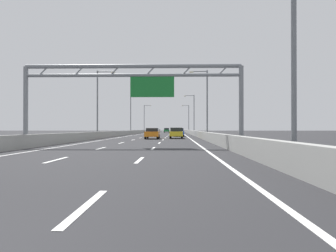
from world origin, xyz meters
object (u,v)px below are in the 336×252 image
Objects in this scene: streetlamp_left_mid at (99,100)px; streetlamp_right_mid at (205,100)px; green_car at (167,130)px; orange_car at (152,133)px; yellow_car at (176,133)px; streetlamp_right_near at (287,19)px; streetlamp_right_distant at (188,117)px; sign_gantry at (135,83)px; streetlamp_right_far at (193,112)px; streetlamp_left_far at (132,112)px; streetlamp_left_distant at (145,117)px; blue_car at (179,132)px.

streetlamp_left_mid is 14.93m from streetlamp_right_mid.
green_car is at bearing 84.07° from streetlamp_left_mid.
yellow_car is at bearing 33.77° from orange_car.
streetlamp_left_mid reaches higher than yellow_car.
streetlamp_right_near is 108.65m from streetlamp_right_distant.
sign_gantry is 1.80× the size of streetlamp_right_distant.
streetlamp_left_mid is 2.04× the size of yellow_car.
orange_car is (-7.22, -2.98, -4.65)m from streetlamp_right_mid.
green_car is at bearing 178.20° from streetlamp_right_distant.
sign_gantry is 19.46m from orange_car.
streetlamp_right_far and streetlamp_right_distant have the same top height.
streetlamp_left_far reaches higher than orange_car.
streetlamp_right_far is 37.47m from green_car.
orange_car is (7.71, -75.41, -4.65)m from streetlamp_left_distant.
sign_gantry is 21.74m from yellow_car.
blue_car is (11.26, 10.66, -4.65)m from streetlamp_left_mid.
streetlamp_right_near is at bearing -67.59° from streetlamp_left_mid.
yellow_car is at bearing -4.67° from streetlamp_left_mid.
green_car is (7.54, 36.45, -4.62)m from streetlamp_left_far.
green_car is at bearing 93.88° from streetlamp_right_near.
streetlamp_left_mid reaches higher than blue_car.
streetlamp_right_near and streetlamp_right_mid have the same top height.
streetlamp_right_mid is at bearing 0.00° from streetlamp_left_mid.
streetlamp_left_distant is at bearing 112.41° from streetlamp_right_far.
green_car is at bearing 90.07° from sign_gantry.
streetlamp_left_far is at bearing 180.00° from streetlamp_right_far.
streetlamp_left_far is 40.22m from orange_car.
yellow_car is (-4.09, -0.89, -4.64)m from streetlamp_right_mid.
streetlamp_right_near is at bearing -90.00° from streetlamp_right_mid.
orange_car is at bearing -104.59° from blue_car.
yellow_car is at bearing 96.60° from streetlamp_right_near.
orange_car is at bearing 89.84° from sign_gantry.
streetlamp_right_far is 36.22m from streetlamp_right_distant.
streetlamp_left_distant is 14.93m from streetlamp_right_distant.
blue_car is at bearing 83.70° from sign_gantry.
orange_car is (-7.22, -75.41, -4.65)m from streetlamp_right_distant.
blue_car is (11.26, -61.78, -4.65)m from streetlamp_left_distant.
streetlamp_right_near and streetlamp_right_distant have the same top height.
sign_gantry is 15.98m from streetlamp_right_near.
streetlamp_right_near is 1.00× the size of streetlamp_right_distant.
streetlamp_left_mid is 73.95m from streetlamp_right_distant.
streetlamp_right_far is 2.04× the size of orange_car.
yellow_car reaches higher than blue_car.
streetlamp_left_far is at bearing 112.41° from streetlamp_right_mid.
streetlamp_right_near reaches higher than orange_car.
yellow_car is (10.84, -37.10, -4.64)m from streetlamp_left_far.
streetlamp_right_distant is (0.00, 36.22, 0.00)m from streetlamp_right_far.
streetlamp_left_mid is 1.00× the size of streetlamp_left_distant.
streetlamp_left_mid is at bearing -101.65° from streetlamp_right_distant.
streetlamp_right_near reaches higher than blue_car.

